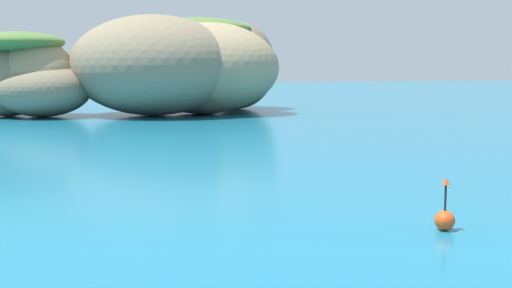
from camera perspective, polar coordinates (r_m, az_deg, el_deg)
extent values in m
ellipsoid|color=#84755B|center=(62.78, -8.87, 6.73)|extent=(19.75, 18.96, 9.37)
ellipsoid|color=#9E8966|center=(64.53, -4.83, 6.60)|extent=(19.56, 18.43, 8.96)
ellipsoid|color=#756651|center=(72.26, -1.65, 6.81)|extent=(10.78, 11.66, 9.44)
ellipsoid|color=#756651|center=(63.77, -4.14, 5.62)|extent=(9.18, 10.95, 6.76)
ellipsoid|color=#517538|center=(67.04, -5.09, 9.84)|extent=(10.94, 9.95, 2.30)
ellipsoid|color=#84755B|center=(63.30, -18.00, 4.54)|extent=(11.76, 12.23, 5.08)
ellipsoid|color=#9E8966|center=(63.26, -18.38, 5.48)|extent=(9.21, 9.53, 7.18)
ellipsoid|color=#84755B|center=(64.99, -20.67, 5.28)|extent=(11.61, 11.79, 6.87)
ellipsoid|color=#517538|center=(63.35, -19.79, 8.29)|extent=(7.97, 7.24, 1.88)
sphere|color=#E54C19|center=(19.01, 15.99, -6.36)|extent=(0.56, 0.56, 0.56)
cylinder|color=black|center=(18.91, 16.04, -4.88)|extent=(0.06, 0.06, 1.00)
cone|color=#E54C19|center=(18.80, 16.09, -3.09)|extent=(0.20, 0.20, 0.20)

